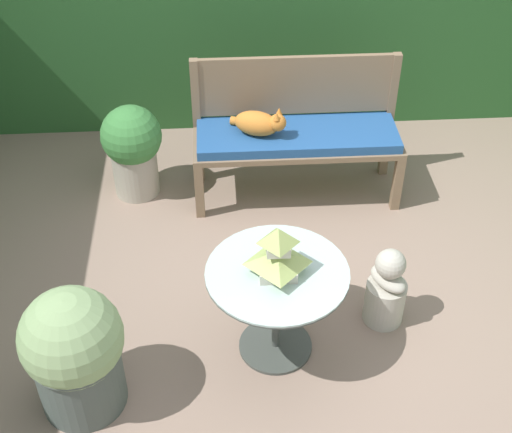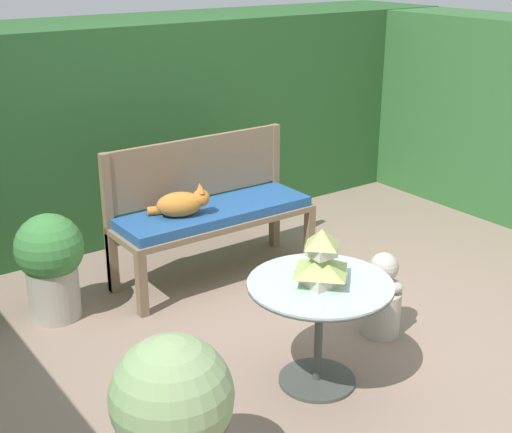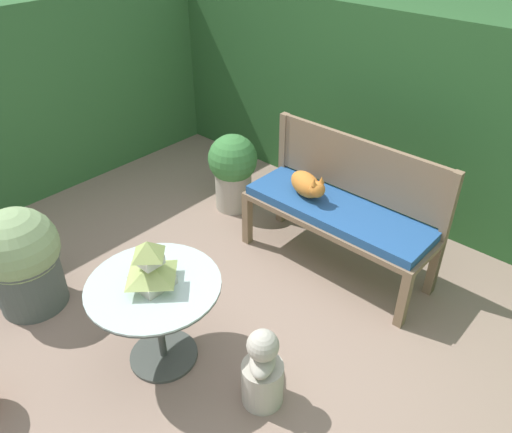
{
  "view_description": "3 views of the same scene",
  "coord_description": "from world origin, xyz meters",
  "px_view_note": "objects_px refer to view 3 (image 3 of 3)",
  "views": [
    {
      "loc": [
        -0.52,
        -3.06,
        3.15
      ],
      "look_at": [
        -0.32,
        0.18,
        0.46
      ],
      "focal_mm": 50.0,
      "sensor_mm": 36.0,
      "label": 1
    },
    {
      "loc": [
        -2.41,
        -2.89,
        2.18
      ],
      "look_at": [
        0.1,
        0.63,
        0.55
      ],
      "focal_mm": 50.0,
      "sensor_mm": 36.0,
      "label": 2
    },
    {
      "loc": [
        1.56,
        -1.57,
        2.43
      ],
      "look_at": [
        -0.31,
        0.5,
        0.55
      ],
      "focal_mm": 35.0,
      "sensor_mm": 36.0,
      "label": 3
    }
  ],
  "objects_px": {
    "potted_plant_path_edge": "(22,259)",
    "patio_table": "(156,301)",
    "pagoda_birdhouse": "(150,267)",
    "garden_bench": "(337,216)",
    "potted_plant_table_far": "(233,169)",
    "cat": "(307,185)",
    "garden_bust": "(263,372)"
  },
  "relations": [
    {
      "from": "potted_plant_path_edge",
      "to": "patio_table",
      "type": "bearing_deg",
      "value": 15.76
    },
    {
      "from": "patio_table",
      "to": "pagoda_birdhouse",
      "type": "relative_size",
      "value": 2.57
    },
    {
      "from": "garden_bench",
      "to": "potted_plant_path_edge",
      "type": "xyz_separation_m",
      "value": [
        -1.29,
        -1.71,
        -0.07
      ]
    },
    {
      "from": "patio_table",
      "to": "potted_plant_table_far",
      "type": "height_order",
      "value": "potted_plant_table_far"
    },
    {
      "from": "cat",
      "to": "patio_table",
      "type": "distance_m",
      "value": 1.41
    },
    {
      "from": "garden_bust",
      "to": "potted_plant_path_edge",
      "type": "height_order",
      "value": "potted_plant_path_edge"
    },
    {
      "from": "garden_bust",
      "to": "potted_plant_table_far",
      "type": "xyz_separation_m",
      "value": [
        -1.52,
        1.34,
        0.15
      ]
    },
    {
      "from": "cat",
      "to": "garden_bust",
      "type": "distance_m",
      "value": 1.43
    },
    {
      "from": "garden_bench",
      "to": "potted_plant_table_far",
      "type": "distance_m",
      "value": 1.14
    },
    {
      "from": "garden_bench",
      "to": "pagoda_birdhouse",
      "type": "relative_size",
      "value": 4.84
    },
    {
      "from": "potted_plant_path_edge",
      "to": "potted_plant_table_far",
      "type": "height_order",
      "value": "potted_plant_path_edge"
    },
    {
      "from": "garden_bust",
      "to": "garden_bench",
      "type": "bearing_deg",
      "value": 164.78
    },
    {
      "from": "cat",
      "to": "potted_plant_path_edge",
      "type": "bearing_deg",
      "value": -101.0
    },
    {
      "from": "garden_bust",
      "to": "potted_plant_table_far",
      "type": "relative_size",
      "value": 0.76
    },
    {
      "from": "garden_bench",
      "to": "patio_table",
      "type": "relative_size",
      "value": 1.88
    },
    {
      "from": "garden_bench",
      "to": "cat",
      "type": "relative_size",
      "value": 3.83
    },
    {
      "from": "pagoda_birdhouse",
      "to": "potted_plant_table_far",
      "type": "relative_size",
      "value": 0.43
    },
    {
      "from": "potted_plant_path_edge",
      "to": "potted_plant_table_far",
      "type": "bearing_deg",
      "value": 84.99
    },
    {
      "from": "potted_plant_path_edge",
      "to": "garden_bust",
      "type": "bearing_deg",
      "value": 15.65
    },
    {
      "from": "potted_plant_path_edge",
      "to": "cat",
      "type": "bearing_deg",
      "value": 58.64
    },
    {
      "from": "garden_bench",
      "to": "cat",
      "type": "distance_m",
      "value": 0.31
    },
    {
      "from": "patio_table",
      "to": "potted_plant_table_far",
      "type": "distance_m",
      "value": 1.75
    },
    {
      "from": "garden_bench",
      "to": "potted_plant_path_edge",
      "type": "height_order",
      "value": "potted_plant_path_edge"
    },
    {
      "from": "garden_bench",
      "to": "garden_bust",
      "type": "bearing_deg",
      "value": -72.61
    },
    {
      "from": "garden_bench",
      "to": "potted_plant_table_far",
      "type": "bearing_deg",
      "value": 175.07
    },
    {
      "from": "potted_plant_path_edge",
      "to": "potted_plant_table_far",
      "type": "distance_m",
      "value": 1.81
    },
    {
      "from": "garden_bust",
      "to": "potted_plant_table_far",
      "type": "distance_m",
      "value": 2.03
    },
    {
      "from": "pagoda_birdhouse",
      "to": "potted_plant_path_edge",
      "type": "height_order",
      "value": "pagoda_birdhouse"
    },
    {
      "from": "garden_bench",
      "to": "garden_bust",
      "type": "distance_m",
      "value": 1.32
    },
    {
      "from": "garden_bench",
      "to": "patio_table",
      "type": "xyz_separation_m",
      "value": [
        -0.26,
        -1.42,
        0.02
      ]
    },
    {
      "from": "patio_table",
      "to": "potted_plant_path_edge",
      "type": "bearing_deg",
      "value": -164.24
    },
    {
      "from": "garden_bench",
      "to": "garden_bust",
      "type": "relative_size",
      "value": 2.71
    }
  ]
}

